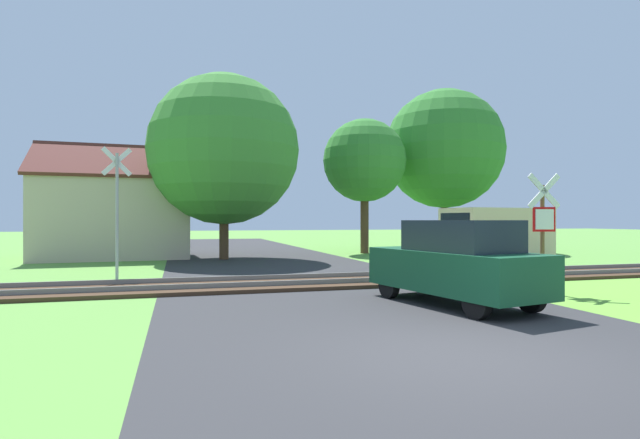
% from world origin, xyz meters
% --- Properties ---
extents(ground_plane, '(160.00, 160.00, 0.00)m').
position_xyz_m(ground_plane, '(0.00, 0.00, 0.00)').
color(ground_plane, '#5B933D').
extents(road_asphalt, '(8.11, 80.00, 0.01)m').
position_xyz_m(road_asphalt, '(0.00, 2.00, 0.00)').
color(road_asphalt, '#2D2D30').
rests_on(road_asphalt, ground).
extents(rail_track, '(60.00, 2.60, 0.22)m').
position_xyz_m(rail_track, '(0.00, 7.56, 0.06)').
color(rail_track, '#422D1E').
rests_on(rail_track, ground).
extents(stop_sign_near, '(0.88, 0.17, 2.93)m').
position_xyz_m(stop_sign_near, '(4.98, 4.41, 1.67)').
color(stop_sign_near, brown).
rests_on(stop_sign_near, ground).
extents(crossing_sign_far, '(0.86, 0.24, 3.98)m').
position_xyz_m(crossing_sign_far, '(-5.35, 10.26, 2.28)').
color(crossing_sign_far, '#9E9EA5').
rests_on(crossing_sign_far, ground).
extents(house, '(7.19, 6.05, 5.42)m').
position_xyz_m(house, '(-6.48, 19.84, 2.02)').
color(house, '#C6B293').
rests_on(house, ground).
extents(tree_right, '(4.45, 4.45, 7.21)m').
position_xyz_m(tree_right, '(6.05, 19.27, 4.96)').
color(tree_right, '#513823').
rests_on(tree_right, ground).
extents(tree_center, '(6.81, 6.81, 8.39)m').
position_xyz_m(tree_center, '(-1.58, 17.18, 4.98)').
color(tree_center, '#513823').
rests_on(tree_center, ground).
extents(tree_far, '(7.09, 7.09, 9.60)m').
position_xyz_m(tree_far, '(11.79, 20.92, 6.04)').
color(tree_far, '#513823').
rests_on(tree_far, ground).
extents(mail_truck, '(5.14, 2.63, 2.24)m').
position_xyz_m(mail_truck, '(8.17, 10.91, 1.24)').
color(mail_truck, beige).
rests_on(mail_truck, ground).
extents(parked_car, '(2.39, 4.24, 1.78)m').
position_xyz_m(parked_car, '(2.00, 3.47, 0.89)').
color(parked_car, '#144C2D').
rests_on(parked_car, ground).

